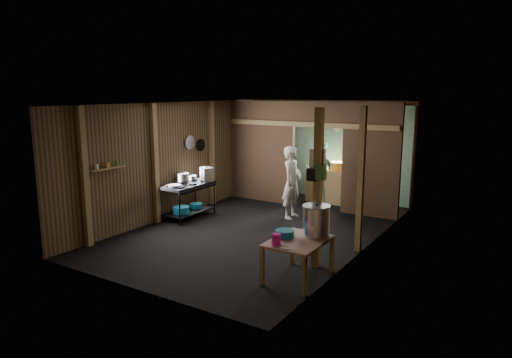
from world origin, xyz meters
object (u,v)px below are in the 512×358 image
Objects in this scene: prep_table at (298,260)px; gas_range at (188,201)px; stove_pot_large at (207,175)px; pink_bucket at (276,239)px; stock_pot at (316,221)px; cook at (292,182)px; yellow_tub at (338,166)px.

gas_range is at bearing 154.16° from prep_table.
stove_pot_large reaches higher than pink_bucket.
stock_pot reaches higher than prep_table.
stock_pot reaches higher than stove_pot_large.
pink_bucket is 3.70m from cook.
prep_table is at bearing -153.00° from cook.
gas_range is at bearing 118.91° from cook.
cook is at bearing 31.17° from gas_range.
pink_bucket is at bearing -38.25° from stove_pot_large.
prep_table is 0.65× the size of cook.
yellow_tub is 1.88m from cook.
stove_pot_large is 2.08× the size of pink_bucket.
yellow_tub is at bearing -13.03° from cook.
gas_range is 3.95× the size of stove_pot_large.
yellow_tub is at bearing 52.28° from gas_range.
pink_bucket is at bearing -115.02° from stock_pot.
stove_pot_large is 4.16m from stock_pot.
gas_range is at bearing -127.72° from yellow_tub.
stock_pot reaches higher than yellow_tub.
cook is at bearing 124.20° from stock_pot.
stove_pot_large is 4.28m from pink_bucket.
stock_pot is 4.76m from yellow_tub.
stove_pot_large is 1.99m from cook.
stock_pot is (0.14, 0.33, 0.55)m from prep_table.
stock_pot is 1.28× the size of yellow_tub.
gas_range is at bearing 148.57° from pink_bucket.
prep_table is at bearing -112.18° from stock_pot.
stove_pot_large reaches higher than gas_range.
yellow_tub is (-1.15, 5.22, 0.25)m from pink_bucket.
stock_pot is at bearing -28.00° from stove_pot_large.
pink_bucket is at bearing -158.24° from cook.
cook reaches higher than stock_pot.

